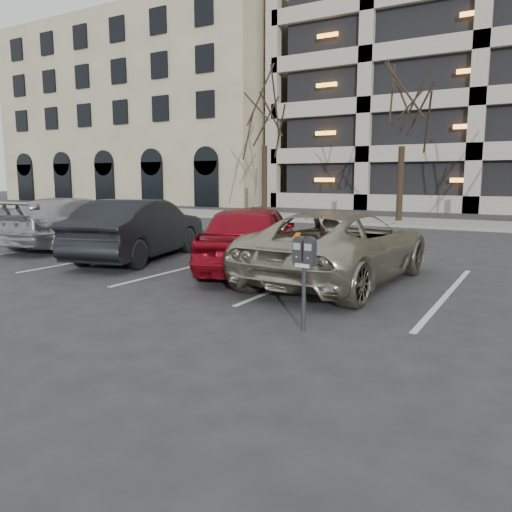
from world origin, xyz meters
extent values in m
plane|color=#28282B|center=(0.00, 0.00, 0.00)|extent=(140.00, 140.00, 0.00)
cube|color=gray|center=(0.00, 16.00, 0.06)|extent=(80.00, 4.00, 0.12)
cube|color=silver|center=(-9.80, 2.30, 0.01)|extent=(0.10, 5.20, 0.00)
cube|color=silver|center=(-7.00, 2.30, 0.01)|extent=(0.10, 5.20, 0.00)
cube|color=silver|center=(-4.20, 2.30, 0.01)|extent=(0.10, 5.20, 0.00)
cube|color=silver|center=(-1.40, 2.30, 0.01)|extent=(0.10, 5.20, 0.00)
cube|color=silver|center=(1.40, 2.30, 0.01)|extent=(0.10, 5.20, 0.00)
cube|color=gray|center=(-28.00, 30.00, 7.50)|extent=(26.00, 16.00, 15.00)
cylinder|color=black|center=(-10.00, 16.00, 1.83)|extent=(0.28, 0.28, 3.67)
cylinder|color=black|center=(-3.00, 16.00, 1.71)|extent=(0.28, 0.28, 3.42)
cylinder|color=black|center=(0.10, -0.91, 0.45)|extent=(0.06, 0.06, 0.90)
cube|color=black|center=(0.10, -0.91, 0.92)|extent=(0.31, 0.13, 0.06)
cube|color=silver|center=(0.09, -0.96, 0.90)|extent=(0.22, 0.03, 0.05)
cube|color=gray|center=(0.00, -0.96, 1.15)|extent=(0.11, 0.02, 0.09)
cube|color=gray|center=(0.17, -0.98, 1.15)|extent=(0.11, 0.02, 0.09)
imported|color=#ABA992|center=(-0.66, 2.40, 0.71)|extent=(2.58, 5.19, 1.41)
cube|color=#E75D04|center=(-1.01, 1.51, 1.42)|extent=(0.10, 0.20, 0.01)
imported|color=maroon|center=(-2.75, 2.51, 0.75)|extent=(3.23, 4.77, 1.51)
imported|color=black|center=(-6.02, 2.49, 0.76)|extent=(2.67, 4.84, 1.51)
imported|color=#9EA0A6|center=(-9.34, 3.35, 0.73)|extent=(2.66, 5.25, 1.46)
camera|label=1|loc=(2.81, -6.81, 2.04)|focal=35.00mm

